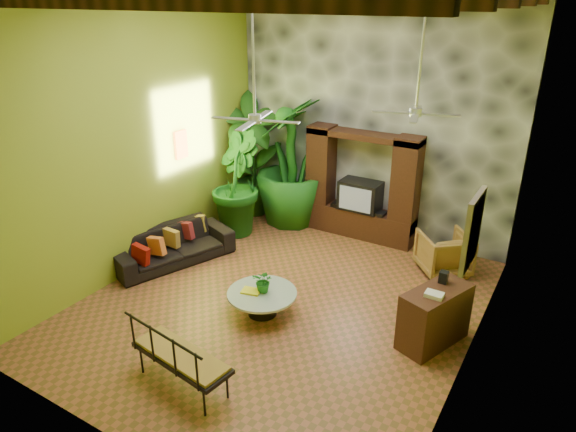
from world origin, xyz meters
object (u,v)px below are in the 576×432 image
Objects in this scene: entertainment_center at (361,193)px; iron_bench at (177,355)px; sofa at (172,245)px; ceiling_fan_front at (254,104)px; tall_plant_a at (251,156)px; tall_plant_c at (291,162)px; wicker_armchair at (444,253)px; coffee_table at (262,300)px; ceiling_fan_back at (417,98)px; side_console at (434,316)px; tall_plant_b at (235,183)px.

entertainment_center reaches higher than iron_bench.
ceiling_fan_front is at bearing -82.46° from sofa.
tall_plant_c is at bearing 4.09° from tall_plant_a.
sofa is 5.16m from wicker_armchair.
ceiling_fan_back is at bearing 43.72° from coffee_table.
sofa is at bearing -89.25° from tall_plant_a.
tall_plant_a is at bearing -175.62° from entertainment_center.
ceiling_fan_back is (1.80, 1.60, 0.00)m from ceiling_fan_front.
ceiling_fan_front and ceiling_fan_back have the same top height.
coffee_table is 2.03m from iron_bench.
tall_plant_a is at bearing -175.91° from tall_plant_c.
tall_plant_c is (-3.23, 1.81, -1.98)m from ceiling_fan_back.
tall_plant_a is at bearing 123.38° from iron_bench.
tall_plant_a is at bearing 157.81° from ceiling_fan_back.
tall_plant_c is at bearing 112.70° from ceiling_fan_front.
ceiling_fan_front is 3.94m from sofa.
ceiling_fan_back is 3.22m from side_console.
sofa is 3.20m from tall_plant_c.
tall_plant_c is at bearing 113.60° from coffee_table.
coffee_table is (2.27, -2.38, -0.87)m from tall_plant_b.
entertainment_center is 1.07× the size of tall_plant_b.
side_console is at bearing 61.40° from wicker_armchair.
entertainment_center is 1.29× the size of ceiling_fan_front.
tall_plant_a reaches higher than side_console.
wicker_armchair is 4.49m from tall_plant_b.
wicker_armchair reaches higher than coffee_table.
entertainment_center is 3.50m from ceiling_fan_back.
side_console is (2.56, 2.70, -0.09)m from iron_bench.
ceiling_fan_front reaches higher than tall_plant_c.
entertainment_center is at bearing 4.38° from tall_plant_a.
ceiling_fan_front is at bearing -138.37° from ceiling_fan_back.
tall_plant_c is at bearing -175.44° from entertainment_center.
side_console is (0.88, -0.95, -2.95)m from ceiling_fan_back.
coffee_table is (1.51, -3.45, -1.17)m from tall_plant_c.
tall_plant_b is at bearing -75.23° from tall_plant_a.
tall_plant_c reaches higher than tall_plant_b.
tall_plant_a reaches higher than sofa.
entertainment_center is 0.85× the size of tall_plant_a.
coffee_table is 0.74× the size of iron_bench.
ceiling_fan_back is 0.66× the size of tall_plant_a.
sofa is 2.57m from coffee_table.
ceiling_fan_front is at bearing -67.30° from tall_plant_c.
ceiling_fan_back is at bearing -29.26° from tall_plant_c.
ceiling_fan_back reaches higher than wicker_armchair.
tall_plant_c reaches higher than side_console.
wicker_armchair is 2.26m from side_console.
iron_bench is at bearing -74.27° from tall_plant_c.
tall_plant_a is (-2.45, 3.33, -1.99)m from ceiling_fan_front.
wicker_armchair is 3.82m from tall_plant_c.
ceiling_fan_back is 1.21× the size of iron_bench.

